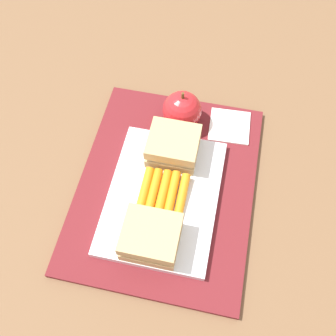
# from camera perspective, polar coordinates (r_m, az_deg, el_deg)

# --- Properties ---
(ground_plane) EXTENTS (2.40, 2.40, 0.00)m
(ground_plane) POSITION_cam_1_polar(r_m,az_deg,el_deg) (0.63, -0.24, -2.84)
(ground_plane) COLOR brown
(lunchbag_mat) EXTENTS (0.36, 0.28, 0.01)m
(lunchbag_mat) POSITION_cam_1_polar(r_m,az_deg,el_deg) (0.63, -0.24, -2.63)
(lunchbag_mat) COLOR maroon
(lunchbag_mat) RESTS_ON ground_plane
(food_tray) EXTENTS (0.23, 0.17, 0.01)m
(food_tray) POSITION_cam_1_polar(r_m,az_deg,el_deg) (0.61, -0.74, -4.23)
(food_tray) COLOR white
(food_tray) RESTS_ON lunchbag_mat
(sandwich_half_left) EXTENTS (0.07, 0.08, 0.04)m
(sandwich_half_left) POSITION_cam_1_polar(r_m,az_deg,el_deg) (0.55, -2.55, -10.16)
(sandwich_half_left) COLOR tan
(sandwich_half_left) RESTS_ON food_tray
(sandwich_half_right) EXTENTS (0.07, 0.08, 0.04)m
(sandwich_half_right) POSITION_cam_1_polar(r_m,az_deg,el_deg) (0.62, 0.79, 3.29)
(sandwich_half_right) COLOR tan
(sandwich_half_right) RESTS_ON food_tray
(carrot_sticks_bundle) EXTENTS (0.08, 0.07, 0.02)m
(carrot_sticks_bundle) POSITION_cam_1_polar(r_m,az_deg,el_deg) (0.59, -0.75, -3.71)
(carrot_sticks_bundle) COLOR orange
(carrot_sticks_bundle) RESTS_ON food_tray
(apple) EXTENTS (0.07, 0.07, 0.08)m
(apple) POSITION_cam_1_polar(r_m,az_deg,el_deg) (0.66, 2.50, 8.46)
(apple) COLOR red
(apple) RESTS_ON lunchbag_mat
(paper_napkin) EXTENTS (0.07, 0.07, 0.00)m
(paper_napkin) POSITION_cam_1_polar(r_m,az_deg,el_deg) (0.69, 9.11, 6.16)
(paper_napkin) COLOR white
(paper_napkin) RESTS_ON lunchbag_mat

